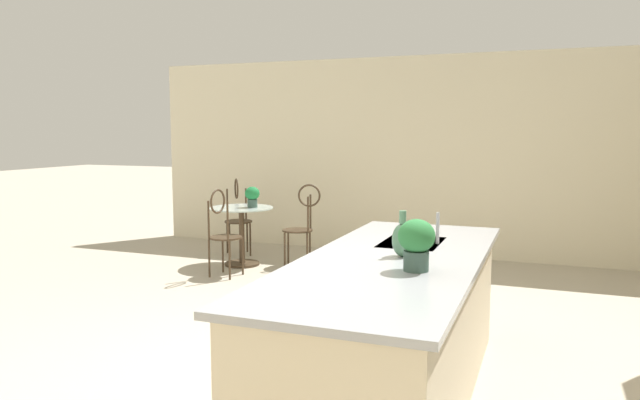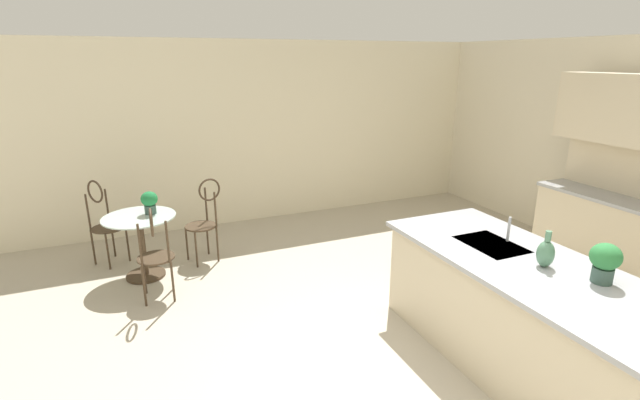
{
  "view_description": "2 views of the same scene",
  "coord_description": "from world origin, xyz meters",
  "px_view_note": "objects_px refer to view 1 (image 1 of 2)",
  "views": [
    {
      "loc": [
        3.86,
        1.74,
        1.7
      ],
      "look_at": [
        -1.25,
        -0.23,
        1.07
      ],
      "focal_mm": 33.65,
      "sensor_mm": 36.0,
      "label": 1
    },
    {
      "loc": [
        2.51,
        -1.94,
        2.44
      ],
      "look_at": [
        -1.81,
        -0.07,
        0.98
      ],
      "focal_mm": 25.83,
      "sensor_mm": 36.0,
      "label": 2
    }
  ],
  "objects_px": {
    "bistro_table": "(242,230)",
    "chair_by_island": "(302,221)",
    "chair_near_window": "(223,229)",
    "chair_toward_desk": "(238,213)",
    "potted_plant_on_table": "(252,196)",
    "vase_on_counter": "(402,239)",
    "potted_plant_counter_near": "(416,241)"
  },
  "relations": [
    {
      "from": "bistro_table",
      "to": "chair_by_island",
      "type": "xyz_separation_m",
      "value": [
        -0.19,
        0.75,
        0.13
      ]
    },
    {
      "from": "chair_near_window",
      "to": "chair_by_island",
      "type": "relative_size",
      "value": 1.0
    },
    {
      "from": "bistro_table",
      "to": "chair_toward_desk",
      "type": "bearing_deg",
      "value": -147.23
    },
    {
      "from": "chair_near_window",
      "to": "potted_plant_on_table",
      "type": "relative_size",
      "value": 3.99
    },
    {
      "from": "chair_toward_desk",
      "to": "vase_on_counter",
      "type": "height_order",
      "value": "vase_on_counter"
    },
    {
      "from": "chair_by_island",
      "to": "vase_on_counter",
      "type": "distance_m",
      "value": 3.82
    },
    {
      "from": "bistro_table",
      "to": "chair_toward_desk",
      "type": "height_order",
      "value": "chair_toward_desk"
    },
    {
      "from": "potted_plant_on_table",
      "to": "vase_on_counter",
      "type": "relative_size",
      "value": 0.91
    },
    {
      "from": "chair_by_island",
      "to": "vase_on_counter",
      "type": "relative_size",
      "value": 3.62
    },
    {
      "from": "bistro_table",
      "to": "potted_plant_on_table",
      "type": "height_order",
      "value": "potted_plant_on_table"
    },
    {
      "from": "chair_by_island",
      "to": "chair_toward_desk",
      "type": "distance_m",
      "value": 1.21
    },
    {
      "from": "chair_toward_desk",
      "to": "potted_plant_counter_near",
      "type": "bearing_deg",
      "value": 39.93
    },
    {
      "from": "chair_near_window",
      "to": "vase_on_counter",
      "type": "xyz_separation_m",
      "value": [
        2.37,
        2.67,
        0.46
      ]
    },
    {
      "from": "chair_by_island",
      "to": "vase_on_counter",
      "type": "bearing_deg",
      "value": 32.28
    },
    {
      "from": "vase_on_counter",
      "to": "potted_plant_counter_near",
      "type": "bearing_deg",
      "value": 24.77
    },
    {
      "from": "potted_plant_on_table",
      "to": "potted_plant_counter_near",
      "type": "xyz_separation_m",
      "value": [
        3.42,
        2.81,
        0.2
      ]
    },
    {
      "from": "chair_near_window",
      "to": "potted_plant_counter_near",
      "type": "bearing_deg",
      "value": 46.13
    },
    {
      "from": "chair_toward_desk",
      "to": "potted_plant_counter_near",
      "type": "distance_m",
      "value": 5.21
    },
    {
      "from": "chair_near_window",
      "to": "chair_by_island",
      "type": "bearing_deg",
      "value": 142.5
    },
    {
      "from": "bistro_table",
      "to": "potted_plant_counter_near",
      "type": "relative_size",
      "value": 2.73
    },
    {
      "from": "bistro_table",
      "to": "chair_near_window",
      "type": "height_order",
      "value": "chair_near_window"
    },
    {
      "from": "chair_by_island",
      "to": "potted_plant_on_table",
      "type": "xyz_separation_m",
      "value": [
        0.14,
        -0.62,
        0.32
      ]
    },
    {
      "from": "bistro_table",
      "to": "potted_plant_on_table",
      "type": "bearing_deg",
      "value": 110.1
    },
    {
      "from": "potted_plant_counter_near",
      "to": "chair_near_window",
      "type": "bearing_deg",
      "value": -133.87
    },
    {
      "from": "chair_by_island",
      "to": "bistro_table",
      "type": "bearing_deg",
      "value": -75.54
    },
    {
      "from": "potted_plant_on_table",
      "to": "vase_on_counter",
      "type": "bearing_deg",
      "value": 40.77
    },
    {
      "from": "chair_by_island",
      "to": "potted_plant_counter_near",
      "type": "distance_m",
      "value": 4.21
    },
    {
      "from": "bistro_table",
      "to": "chair_by_island",
      "type": "bearing_deg",
      "value": 104.46
    },
    {
      "from": "chair_near_window",
      "to": "potted_plant_on_table",
      "type": "xyz_separation_m",
      "value": [
        -0.69,
        0.03,
        0.32
      ]
    },
    {
      "from": "bistro_table",
      "to": "potted_plant_counter_near",
      "type": "bearing_deg",
      "value": 41.09
    },
    {
      "from": "chair_by_island",
      "to": "potted_plant_on_table",
      "type": "distance_m",
      "value": 0.71
    },
    {
      "from": "chair_toward_desk",
      "to": "potted_plant_on_table",
      "type": "xyz_separation_m",
      "value": [
        0.56,
        0.52,
        0.32
      ]
    }
  ]
}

